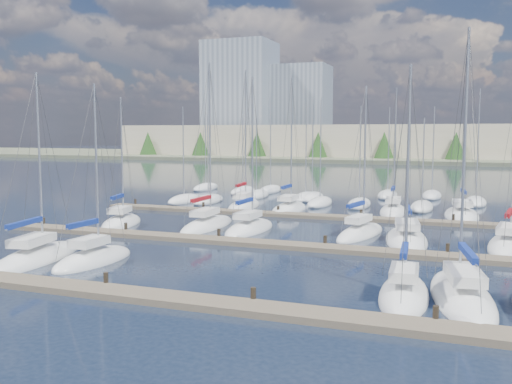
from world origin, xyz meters
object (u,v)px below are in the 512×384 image
(sailboat_o, at_px, (289,209))
(sailboat_l, at_px, (406,239))
(sailboat_h, at_px, (121,223))
(sailboat_b, at_px, (37,257))
(sailboat_e, at_px, (404,294))
(sailboat_j, at_px, (249,228))
(sailboat_n, at_px, (244,206))
(sailboat_c, at_px, (93,259))
(sailboat_p, at_px, (393,211))
(sailboat_k, at_px, (360,233))
(sailboat_f, at_px, (462,296))
(sailboat_q, at_px, (462,215))
(sailboat_m, at_px, (509,245))
(sailboat_i, at_px, (207,225))

(sailboat_o, relative_size, sailboat_l, 1.06)
(sailboat_h, xyz_separation_m, sailboat_l, (23.74, 0.75, -0.01))
(sailboat_b, distance_m, sailboat_e, 22.28)
(sailboat_j, height_order, sailboat_b, sailboat_j)
(sailboat_n, height_order, sailboat_c, sailboat_n)
(sailboat_l, relative_size, sailboat_e, 1.14)
(sailboat_h, relative_size, sailboat_l, 0.87)
(sailboat_j, bearing_deg, sailboat_p, 57.59)
(sailboat_k, xyz_separation_m, sailboat_f, (7.53, -15.21, -0.01))
(sailboat_f, xyz_separation_m, sailboat_b, (-24.88, -0.28, -0.01))
(sailboat_k, distance_m, sailboat_p, 13.40)
(sailboat_n, xyz_separation_m, sailboat_q, (21.66, 0.90, -0.03))
(sailboat_q, bearing_deg, sailboat_k, -123.79)
(sailboat_f, distance_m, sailboat_m, 14.70)
(sailboat_j, height_order, sailboat_c, sailboat_j)
(sailboat_j, bearing_deg, sailboat_h, -172.94)
(sailboat_h, xyz_separation_m, sailboat_p, (21.00, 15.42, 0.01))
(sailboat_f, relative_size, sailboat_o, 0.95)
(sailboat_f, height_order, sailboat_q, sailboat_f)
(sailboat_o, xyz_separation_m, sailboat_p, (10.12, 1.81, -0.01))
(sailboat_h, relative_size, sailboat_i, 0.81)
(sailboat_f, distance_m, sailboat_p, 29.36)
(sailboat_h, distance_m, sailboat_c, 14.28)
(sailboat_j, xyz_separation_m, sailboat_c, (-4.90, -13.83, 0.00))
(sailboat_n, height_order, sailboat_o, sailboat_n)
(sailboat_o, xyz_separation_m, sailboat_m, (19.74, -12.37, -0.02))
(sailboat_c, relative_size, sailboat_i, 0.80)
(sailboat_n, distance_m, sailboat_h, 15.34)
(sailboat_n, bearing_deg, sailboat_o, -13.17)
(sailboat_k, xyz_separation_m, sailboat_i, (-12.68, -0.67, 0.00))
(sailboat_q, xyz_separation_m, sailboat_i, (-19.87, -13.78, 0.02))
(sailboat_h, distance_m, sailboat_p, 26.05)
(sailboat_n, xyz_separation_m, sailboat_m, (24.93, -13.01, -0.02))
(sailboat_h, height_order, sailboat_l, sailboat_l)
(sailboat_b, distance_m, sailboat_p, 34.12)
(sailboat_c, bearing_deg, sailboat_n, 93.86)
(sailboat_h, bearing_deg, sailboat_o, 37.39)
(sailboat_e, bearing_deg, sailboat_m, 66.21)
(sailboat_e, relative_size, sailboat_p, 0.91)
(sailboat_l, bearing_deg, sailboat_c, -150.73)
(sailboat_h, relative_size, sailboat_e, 0.98)
(sailboat_k, bearing_deg, sailboat_q, 72.38)
(sailboat_o, height_order, sailboat_l, sailboat_o)
(sailboat_n, bearing_deg, sailboat_k, -46.22)
(sailboat_b, bearing_deg, sailboat_q, 39.57)
(sailboat_f, relative_size, sailboat_h, 1.16)
(sailboat_o, relative_size, sailboat_p, 1.10)
(sailboat_l, bearing_deg, sailboat_q, 67.26)
(sailboat_l, xyz_separation_m, sailboat_p, (-2.74, 14.67, 0.01))
(sailboat_p, relative_size, sailboat_i, 0.90)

